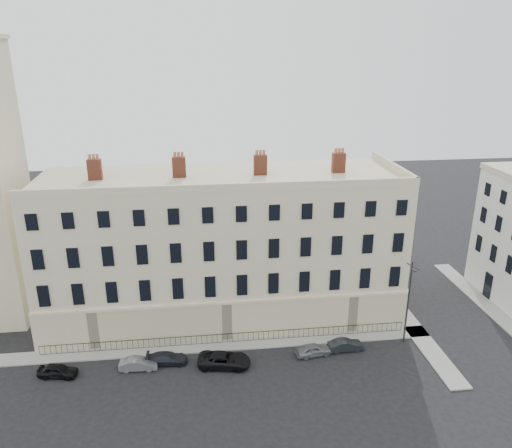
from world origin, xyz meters
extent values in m
plane|color=black|center=(0.00, 0.00, 0.00)|extent=(160.00, 160.00, 0.00)
cube|color=beige|center=(-6.00, 12.00, 7.50)|extent=(36.00, 12.00, 15.00)
cube|color=beige|center=(-6.00, 5.92, 2.00)|extent=(36.10, 0.18, 4.00)
cube|color=beige|center=(12.08, 12.00, 2.00)|extent=(0.18, 12.10, 4.00)
cube|color=beige|center=(-6.00, 6.15, 15.40)|extent=(36.00, 0.35, 0.80)
cube|color=beige|center=(11.85, 12.00, 15.40)|extent=(0.35, 12.00, 0.80)
cube|color=brown|center=(-18.00, 12.00, 16.00)|extent=(1.30, 0.70, 2.00)
cube|color=brown|center=(-10.00, 12.00, 16.00)|extent=(1.30, 0.70, 2.00)
cube|color=brown|center=(-2.00, 12.00, 16.00)|extent=(1.30, 0.70, 2.00)
cube|color=brown|center=(6.00, 12.00, 16.00)|extent=(1.30, 0.70, 2.00)
cube|color=gray|center=(-10.00, 5.00, 0.06)|extent=(48.00, 2.00, 0.12)
cube|color=gray|center=(13.00, 8.00, 0.06)|extent=(2.00, 24.00, 0.12)
cube|color=gray|center=(23.00, 10.00, 0.06)|extent=(2.00, 20.00, 0.12)
cube|color=black|center=(-6.00, 5.40, 1.02)|extent=(35.00, 0.04, 0.04)
cube|color=black|center=(-6.00, 5.40, 0.12)|extent=(35.00, 0.04, 0.04)
imported|color=black|center=(-21.04, 2.05, 0.58)|extent=(3.58, 1.89, 1.16)
imported|color=slate|center=(-14.17, 2.25, 0.55)|extent=(3.40, 1.30, 1.11)
imported|color=black|center=(-11.67, 2.79, 0.54)|extent=(3.79, 1.71, 1.08)
imported|color=black|center=(-6.56, 1.77, 0.66)|extent=(5.02, 2.95, 1.31)
imported|color=slate|center=(1.78, 2.46, 0.58)|extent=(3.54, 1.84, 1.15)
imported|color=black|center=(4.99, 2.85, 0.55)|extent=(3.42, 1.37, 1.11)
cylinder|color=#343339|center=(11.00, 3.50, 4.27)|extent=(0.17, 0.17, 8.53)
cylinder|color=#343339|center=(10.75, 2.80, 8.43)|extent=(0.64, 1.54, 0.11)
cube|color=#343339|center=(10.50, 2.10, 8.37)|extent=(0.36, 0.57, 0.13)
camera|label=1|loc=(-8.32, -36.16, 27.37)|focal=35.00mm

